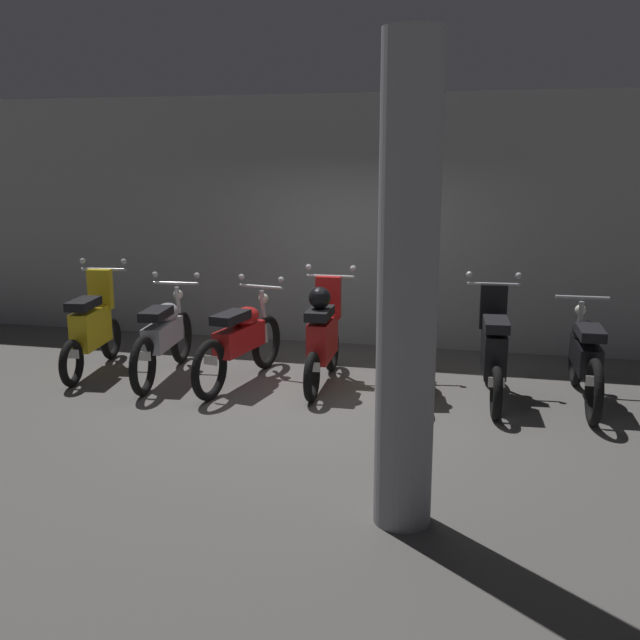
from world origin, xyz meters
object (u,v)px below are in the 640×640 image
Objects in this scene: motorbike_slot_0 at (92,328)px; motorbike_slot_5 at (493,351)px; motorbike_slot_2 at (241,340)px; motorbike_slot_3 at (323,335)px; support_pillar at (407,291)px; motorbike_slot_6 at (585,357)px; motorbike_slot_4 at (407,342)px; motorbike_slot_1 at (164,336)px.

motorbike_slot_0 and motorbike_slot_5 have the same top height.
motorbike_slot_0 is 1.86m from motorbike_slot_2.
motorbike_slot_5 is at bearing -3.09° from motorbike_slot_3.
motorbike_slot_2 is at bearing -171.93° from motorbike_slot_3.
motorbike_slot_0 is at bearing 144.29° from support_pillar.
support_pillar reaches higher than motorbike_slot_6.
motorbike_slot_6 is at bearing 63.12° from support_pillar.
motorbike_slot_2 is at bearing -173.89° from motorbike_slot_4.
motorbike_slot_1 is at bearing -179.85° from motorbike_slot_2.
support_pillar reaches higher than motorbike_slot_3.
motorbike_slot_6 is (3.69, 0.14, -0.00)m from motorbike_slot_2.
motorbike_slot_3 is at bearing 4.10° from motorbike_slot_1.
motorbike_slot_1 is 4.62m from motorbike_slot_6.
motorbike_slot_0 is 5.55m from motorbike_slot_6.
motorbike_slot_2 is 3.77m from support_pillar.
motorbike_slot_3 is 0.86× the size of motorbike_slot_6.
motorbike_slot_5 reaches higher than motorbike_slot_2.
support_pillar reaches higher than motorbike_slot_0.
motorbike_slot_5 is at bearing 78.41° from support_pillar.
motorbike_slot_4 is at bearing 4.15° from motorbike_slot_3.
motorbike_slot_0 is 2.78m from motorbike_slot_3.
motorbike_slot_1 is 1.00× the size of motorbike_slot_4.
motorbike_slot_2 reaches higher than motorbike_slot_6.
motorbike_slot_1 is 0.59× the size of support_pillar.
motorbike_slot_1 is at bearing -2.72° from motorbike_slot_0.
motorbike_slot_5 is at bearing -10.23° from motorbike_slot_4.
motorbike_slot_4 is 1.15× the size of motorbike_slot_5.
motorbike_slot_5 is (0.92, -0.17, -0.00)m from motorbike_slot_4.
motorbike_slot_2 is at bearing -177.82° from motorbike_slot_6.
support_pillar is at bearing -83.82° from motorbike_slot_4.
motorbike_slot_6 is (1.85, -0.06, -0.04)m from motorbike_slot_4.
motorbike_slot_2 is at bearing 127.26° from support_pillar.
motorbike_slot_3 is 3.41m from support_pillar.
motorbike_slot_3 is at bearing -179.79° from motorbike_slot_6.
motorbike_slot_0 is 1.00× the size of motorbike_slot_5.
motorbike_slot_0 is 0.51× the size of support_pillar.
motorbike_slot_3 is (2.77, 0.09, 0.04)m from motorbike_slot_0.
motorbike_slot_5 reaches higher than motorbike_slot_6.
motorbike_slot_1 and motorbike_slot_4 have the same top height.
motorbike_slot_4 is 0.94m from motorbike_slot_5.
support_pillar is (-1.52, -2.99, 1.15)m from motorbike_slot_6.
motorbike_slot_6 is (2.77, 0.01, -0.08)m from motorbike_slot_3.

